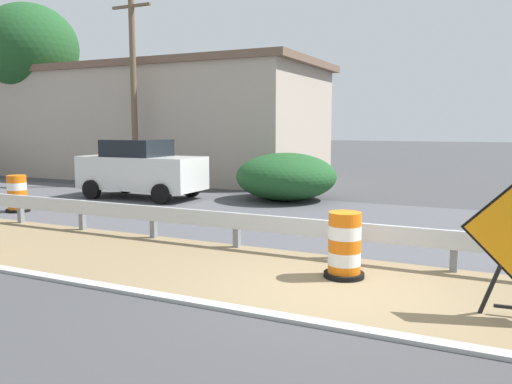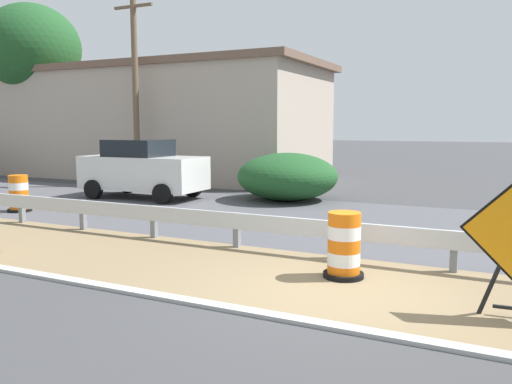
% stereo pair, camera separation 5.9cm
% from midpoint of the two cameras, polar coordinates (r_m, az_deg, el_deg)
% --- Properties ---
extents(ground_plane, '(160.00, 160.00, 0.00)m').
position_cam_midpoint_polar(ground_plane, '(7.83, 8.02, -10.81)').
color(ground_plane, '#3D3D3F').
extents(median_dirt_strip, '(3.31, 120.00, 0.01)m').
position_cam_midpoint_polar(median_dirt_strip, '(8.24, 9.00, -9.88)').
color(median_dirt_strip, '#7F6B4C').
rests_on(median_dirt_strip, ground).
extents(far_lane_asphalt, '(6.92, 120.00, 0.00)m').
position_cam_midpoint_polar(far_lane_asphalt, '(13.09, 15.50, -3.66)').
color(far_lane_asphalt, '#4C4C51').
rests_on(far_lane_asphalt, ground).
extents(curb_near_edge, '(0.20, 120.00, 0.11)m').
position_cam_midpoint_polar(curb_near_edge, '(6.67, 4.50, -13.98)').
color(curb_near_edge, '#ADADA8').
rests_on(curb_near_edge, ground).
extents(guardrail_median, '(0.18, 51.14, 0.71)m').
position_cam_midpoint_polar(guardrail_median, '(10.36, -2.46, -3.33)').
color(guardrail_median, silver).
rests_on(guardrail_median, ground).
extents(traffic_barrel_nearest, '(0.65, 0.65, 1.06)m').
position_cam_midpoint_polar(traffic_barrel_nearest, '(8.48, 9.46, -6.07)').
color(traffic_barrel_nearest, orange).
rests_on(traffic_barrel_nearest, ground).
extents(traffic_barrel_mid, '(0.66, 0.66, 1.04)m').
position_cam_midpoint_polar(traffic_barrel_mid, '(16.23, -24.75, -0.33)').
color(traffic_barrel_mid, orange).
rests_on(traffic_barrel_mid, ground).
extents(car_trailing_near_lane, '(2.08, 4.23, 1.97)m').
position_cam_midpoint_polar(car_trailing_near_lane, '(17.95, -12.57, 2.48)').
color(car_trailing_near_lane, silver).
rests_on(car_trailing_near_lane, ground).
extents(roadside_shop_near, '(6.88, 16.62, 5.20)m').
position_cam_midpoint_polar(roadside_shop_near, '(25.96, -11.37, 7.51)').
color(roadside_shop_near, '#AD9E8E').
rests_on(roadside_shop_near, ground).
extents(utility_pole_near, '(0.24, 1.80, 7.53)m').
position_cam_midpoint_polar(utility_pole_near, '(21.53, -13.32, 11.04)').
color(utility_pole_near, brown).
rests_on(utility_pole_near, ground).
extents(bush_roadside, '(3.28, 3.28, 1.55)m').
position_cam_midpoint_polar(bush_roadside, '(17.07, 3.21, 1.70)').
color(bush_roadside, '#1E4C23').
rests_on(bush_roadside, ground).
extents(tree_roadside, '(4.67, 4.67, 8.29)m').
position_cam_midpoint_polar(tree_roadside, '(28.44, -23.62, 14.20)').
color(tree_roadside, '#4C3D2D').
rests_on(tree_roadside, ground).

